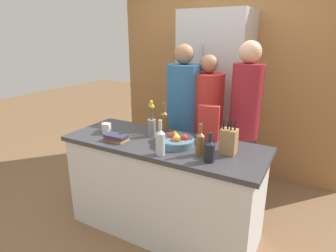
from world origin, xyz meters
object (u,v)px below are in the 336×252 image
person_in_red_tee (244,121)px  bottle_wine (200,143)px  cereal_box (209,123)px  book_stack (116,138)px  coffee_mug (107,128)px  bottle_vinegar (164,121)px  bottle_water (160,141)px  person_in_blue (206,123)px  bottle_oil (210,150)px  fruit_bowl (176,141)px  refrigerator (214,99)px  flower_vase (152,124)px  person_at_sink (183,117)px  knife_block (229,141)px

person_in_red_tee → bottle_wine: bearing=-127.1°
cereal_box → book_stack: cereal_box is taller
coffee_mug → bottle_vinegar: (0.45, 0.30, 0.06)m
bottle_water → person_in_blue: (0.01, 0.94, -0.11)m
bottle_oil → bottle_vinegar: size_ratio=0.78×
fruit_bowl → bottle_oil: 0.40m
refrigerator → coffee_mug: 1.44m
refrigerator → flower_vase: bearing=-97.6°
refrigerator → cereal_box: size_ratio=6.58×
fruit_bowl → person_at_sink: size_ratio=0.19×
coffee_mug → bottle_oil: bearing=-6.4°
knife_block → person_in_red_tee: size_ratio=0.16×
bottle_oil → knife_block: bearing=70.8°
knife_block → bottle_wine: knife_block is taller
bottle_oil → bottle_wine: 0.13m
book_stack → person_in_red_tee: size_ratio=0.12×
flower_vase → bottle_water: flower_vase is taller
refrigerator → person_in_blue: bearing=-77.2°
coffee_mug → cereal_box: bearing=18.1°
book_stack → bottle_oil: (0.87, -0.01, 0.06)m
refrigerator → coffee_mug: refrigerator is taller
bottle_wine → person_at_sink: (-0.49, 0.69, -0.04)m
knife_block → person_in_blue: (-0.44, 0.66, -0.10)m
bottle_vinegar → bottle_water: (0.24, -0.48, -0.00)m
bottle_oil → person_at_sink: bearing=127.5°
person_at_sink → refrigerator: bearing=78.2°
bottle_vinegar → person_at_sink: person_at_sink is taller
bottle_vinegar → bottle_water: bearing=-63.2°
bottle_vinegar → bottle_wine: bottle_vinegar is taller
person_in_blue → person_in_red_tee: size_ratio=0.92×
flower_vase → bottle_oil: size_ratio=1.52×
cereal_box → bottle_vinegar: (-0.45, 0.00, -0.04)m
coffee_mug → person_in_blue: (0.70, 0.75, -0.04)m
bottle_vinegar → person_in_blue: bearing=61.1°
fruit_bowl → coffee_mug: bearing=-176.3°
cereal_box → bottle_water: 0.53m
bottle_water → person_at_sink: person_at_sink is taller
cereal_box → bottle_oil: 0.45m
fruit_bowl → book_stack: size_ratio=1.55×
bottle_oil → fruit_bowl: bearing=155.4°
refrigerator → bottle_wine: refrigerator is taller
knife_block → bottle_wine: size_ratio=1.10×
bottle_vinegar → person_in_blue: person_in_blue is taller
refrigerator → bottle_wine: bearing=-74.0°
person_in_blue → refrigerator: bearing=107.4°
knife_block → cereal_box: (-0.25, 0.20, 0.05)m
person_at_sink → fruit_bowl: bearing=-72.9°
knife_block → bottle_oil: 0.23m
book_stack → bottle_wine: 0.76m
book_stack → bottle_oil: bottle_oil is taller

